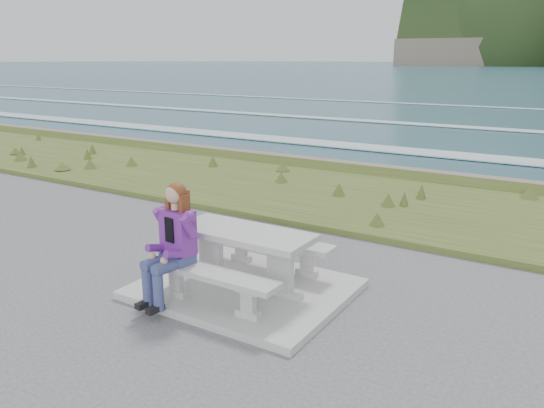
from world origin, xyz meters
name	(u,v)px	position (x,y,z in m)	size (l,w,h in m)	color
concrete_slab	(245,289)	(0.00, 0.00, 0.05)	(2.60, 2.10, 0.10)	#A5A5A0
picnic_table	(244,243)	(0.00, 0.00, 0.68)	(1.80, 0.75, 0.75)	#A5A5A0
bench_landward	(210,278)	(0.00, -0.70, 0.45)	(1.80, 0.35, 0.45)	#A5A5A0
bench_seaward	(273,244)	(0.00, 0.70, 0.45)	(1.80, 0.35, 0.45)	#A5A5A0
grass_verge	(382,205)	(0.00, 5.00, 0.00)	(160.00, 4.50, 0.22)	#37491B
shore_drop	(423,179)	(0.00, 7.90, 0.00)	(160.00, 0.80, 2.20)	#726555
ocean	(517,151)	(0.00, 25.09, -1.74)	(1600.00, 1600.00, 0.09)	#204D5B
seated_woman	(169,259)	(-0.51, -0.84, 0.63)	(0.49, 0.76, 1.44)	navy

